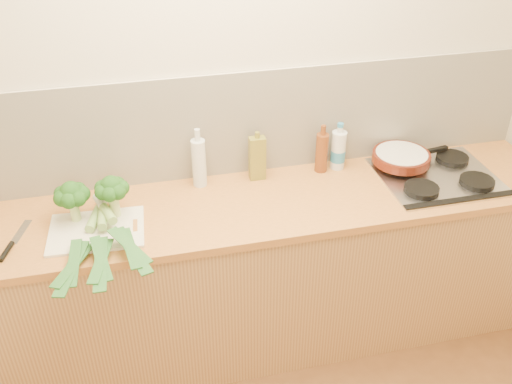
{
  "coord_description": "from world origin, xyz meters",
  "views": [
    {
      "loc": [
        -0.45,
        -1.0,
        2.42
      ],
      "look_at": [
        0.05,
        1.1,
        1.02
      ],
      "focal_mm": 40.0,
      "sensor_mm": 36.0,
      "label": 1
    }
  ],
  "objects_px": {
    "gas_hob": "(438,175)",
    "skillet": "(402,157)",
    "chopping_board": "(97,231)",
    "chefs_knife": "(10,246)"
  },
  "relations": [
    {
      "from": "skillet",
      "to": "chopping_board",
      "type": "bearing_deg",
      "value": 178.83
    },
    {
      "from": "gas_hob",
      "to": "skillet",
      "type": "relative_size",
      "value": 1.33
    },
    {
      "from": "chopping_board",
      "to": "chefs_knife",
      "type": "xyz_separation_m",
      "value": [
        -0.36,
        -0.03,
        0.0
      ]
    },
    {
      "from": "chopping_board",
      "to": "skillet",
      "type": "xyz_separation_m",
      "value": [
        1.55,
        0.21,
        0.06
      ]
    },
    {
      "from": "chefs_knife",
      "to": "gas_hob",
      "type": "bearing_deg",
      "value": 19.14
    },
    {
      "from": "gas_hob",
      "to": "skillet",
      "type": "height_order",
      "value": "skillet"
    },
    {
      "from": "chefs_knife",
      "to": "skillet",
      "type": "distance_m",
      "value": 1.93
    },
    {
      "from": "chefs_knife",
      "to": "skillet",
      "type": "bearing_deg",
      "value": 23.45
    },
    {
      "from": "skillet",
      "to": "chefs_knife",
      "type": "bearing_deg",
      "value": 178.43
    },
    {
      "from": "gas_hob",
      "to": "skillet",
      "type": "distance_m",
      "value": 0.2
    }
  ]
}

